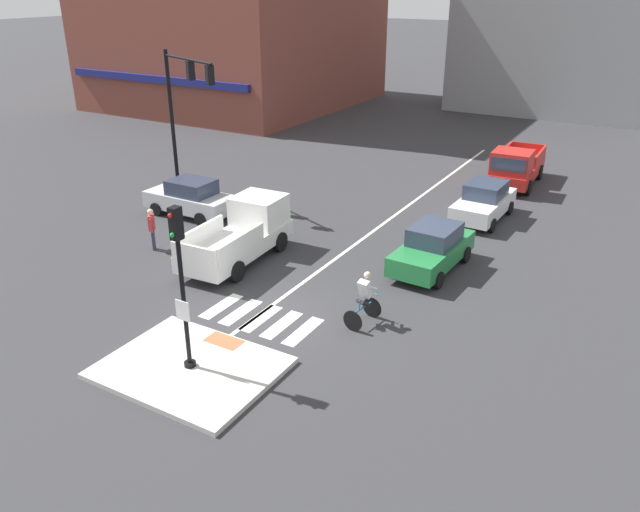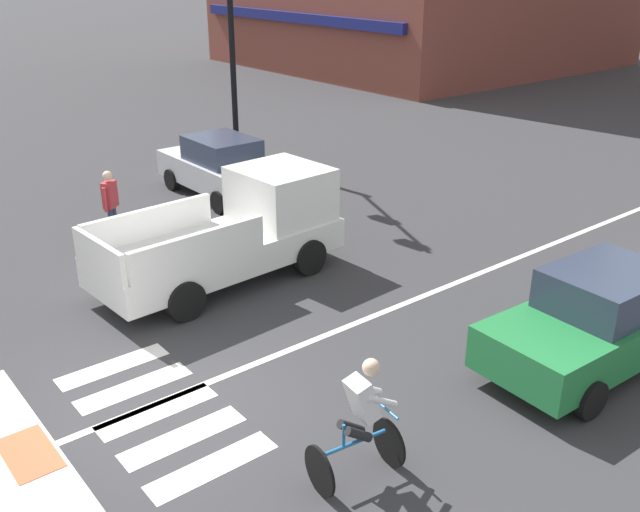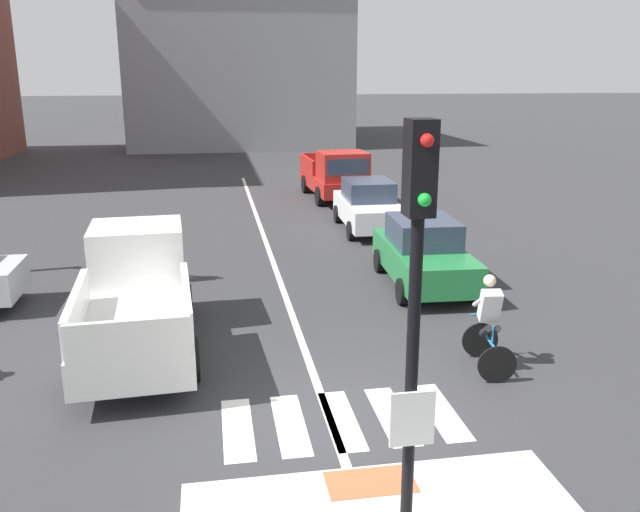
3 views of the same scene
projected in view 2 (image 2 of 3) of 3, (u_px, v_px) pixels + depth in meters
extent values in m
plane|color=#333335|center=(155.00, 412.00, 10.23)|extent=(300.00, 300.00, 0.00)
cube|color=#DB5B38|center=(29.00, 453.00, 9.15)|extent=(1.10, 0.60, 0.01)
cube|color=silver|center=(113.00, 366.00, 11.36)|extent=(0.44, 1.80, 0.01)
cube|color=silver|center=(134.00, 387.00, 10.81)|extent=(0.44, 1.80, 0.01)
cube|color=silver|center=(157.00, 411.00, 10.25)|extent=(0.44, 1.80, 0.01)
cube|color=silver|center=(183.00, 437.00, 9.69)|extent=(0.44, 1.80, 0.01)
cube|color=silver|center=(212.00, 466.00, 9.14)|extent=(0.44, 1.80, 0.01)
cube|color=silver|center=(550.00, 245.00, 16.12)|extent=(0.14, 28.00, 0.01)
cylinder|color=black|center=(232.00, 53.00, 21.59)|extent=(0.18, 0.18, 6.72)
cube|color=navy|center=(293.00, 17.00, 36.96)|extent=(16.46, 0.30, 0.50)
cube|color=#237A3D|center=(596.00, 329.00, 11.17)|extent=(1.89, 4.18, 0.70)
cube|color=#2D384C|center=(608.00, 289.00, 10.99)|extent=(1.57, 1.97, 0.64)
cylinder|color=black|center=(590.00, 400.00, 10.00)|extent=(0.21, 0.61, 0.60)
cylinder|color=black|center=(499.00, 351.00, 11.24)|extent=(0.21, 0.61, 0.60)
cylinder|color=black|center=(594.00, 307.00, 12.62)|extent=(0.21, 0.61, 0.60)
cube|color=silver|center=(220.00, 172.00, 19.23)|extent=(4.10, 1.71, 0.70)
cube|color=#2D384C|center=(222.00, 149.00, 18.86)|extent=(1.90, 1.48, 0.64)
cylinder|color=black|center=(172.00, 180.00, 19.80)|extent=(0.60, 0.18, 0.60)
cylinder|color=black|center=(222.00, 169.00, 20.76)|extent=(0.60, 0.18, 0.60)
cylinder|color=black|center=(219.00, 202.00, 17.98)|extent=(0.60, 0.18, 0.60)
cylinder|color=black|center=(272.00, 190.00, 18.94)|extent=(0.60, 0.18, 0.60)
cube|color=white|center=(220.00, 251.00, 14.05)|extent=(2.19, 5.20, 0.60)
cube|color=white|center=(281.00, 193.00, 14.70)|extent=(1.89, 1.80, 1.10)
cube|color=#2D384C|center=(311.00, 182.00, 15.18)|extent=(1.62, 0.17, 0.60)
cube|color=white|center=(149.00, 223.00, 13.79)|extent=(0.28, 2.81, 0.60)
cube|color=white|center=(199.00, 249.00, 12.58)|extent=(0.28, 2.81, 0.60)
cube|color=white|center=(99.00, 256.00, 12.27)|extent=(1.80, 0.20, 0.60)
cylinder|color=black|center=(256.00, 233.00, 15.77)|extent=(0.28, 0.77, 0.76)
cylinder|color=black|center=(309.00, 257.00, 14.52)|extent=(0.28, 0.77, 0.76)
cylinder|color=black|center=(135.00, 270.00, 13.93)|extent=(0.28, 0.77, 0.76)
cylinder|color=black|center=(185.00, 301.00, 12.68)|extent=(0.28, 0.77, 0.76)
cylinder|color=black|center=(389.00, 443.00, 9.07)|extent=(0.66, 0.12, 0.66)
cylinder|color=black|center=(320.00, 471.00, 8.57)|extent=(0.66, 0.12, 0.66)
cylinder|color=#2370AD|center=(356.00, 442.00, 8.73)|extent=(0.16, 0.89, 0.05)
cylinder|color=#2370AD|center=(344.00, 435.00, 8.58)|extent=(0.04, 0.04, 0.30)
cylinder|color=#2370AD|center=(387.00, 410.00, 8.84)|extent=(0.44, 0.09, 0.04)
cylinder|color=black|center=(351.00, 427.00, 8.72)|extent=(0.17, 0.41, 0.33)
cylinder|color=black|center=(358.00, 434.00, 8.59)|extent=(0.17, 0.41, 0.33)
cube|color=silver|center=(362.00, 399.00, 8.53)|extent=(0.39, 0.42, 0.60)
sphere|color=beige|center=(371.00, 367.00, 8.43)|extent=(0.22, 0.22, 0.22)
cylinder|color=silver|center=(367.00, 388.00, 8.74)|extent=(0.14, 0.46, 0.31)
cylinder|color=silver|center=(382.00, 401.00, 8.49)|extent=(0.14, 0.46, 0.31)
cylinder|color=#2D334C|center=(112.00, 225.00, 16.15)|extent=(0.12, 0.12, 0.82)
cylinder|color=#2D334C|center=(115.00, 223.00, 16.30)|extent=(0.12, 0.12, 0.82)
cube|color=#B73338|center=(110.00, 194.00, 15.95)|extent=(0.40, 0.42, 0.60)
cylinder|color=#B73338|center=(105.00, 200.00, 15.76)|extent=(0.09, 0.09, 0.56)
cylinder|color=#B73338|center=(115.00, 194.00, 16.17)|extent=(0.09, 0.09, 0.56)
sphere|color=beige|center=(107.00, 176.00, 15.77)|extent=(0.22, 0.22, 0.22)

